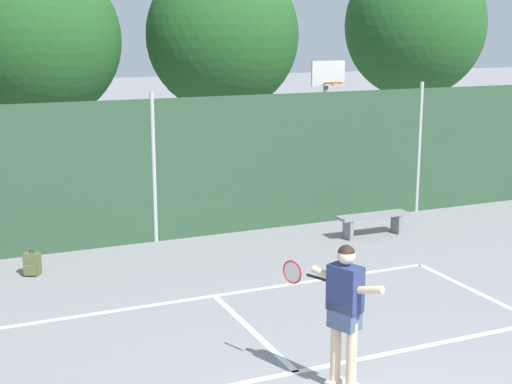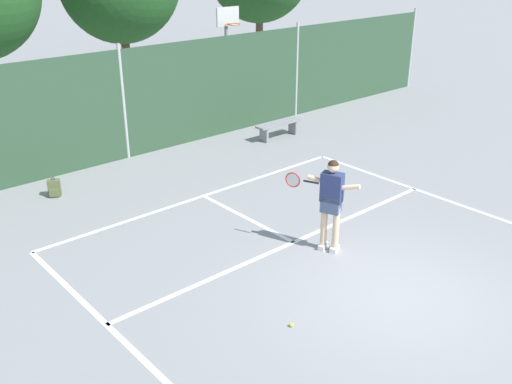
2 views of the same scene
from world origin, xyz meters
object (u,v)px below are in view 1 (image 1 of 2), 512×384
object	(u,v)px
basketball_hoop	(327,111)
courtside_bench	(373,220)
tennis_player	(344,305)
backpack_olive	(32,265)

from	to	relation	value
basketball_hoop	courtside_bench	distance (m)	3.75
tennis_player	backpack_olive	world-z (taller)	tennis_player
tennis_player	courtside_bench	bearing A→B (deg)	54.70
backpack_olive	courtside_bench	world-z (taller)	courtside_bench
basketball_hoop	courtside_bench	bearing A→B (deg)	-100.29
basketball_hoop	courtside_bench	xyz separation A→B (m)	(-0.57, -3.15, -1.95)
basketball_hoop	backpack_olive	world-z (taller)	basketball_hoop
backpack_olive	courtside_bench	bearing A→B (deg)	-2.13
courtside_bench	tennis_player	bearing A→B (deg)	-125.30
tennis_player	basketball_hoop	bearing A→B (deg)	62.48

